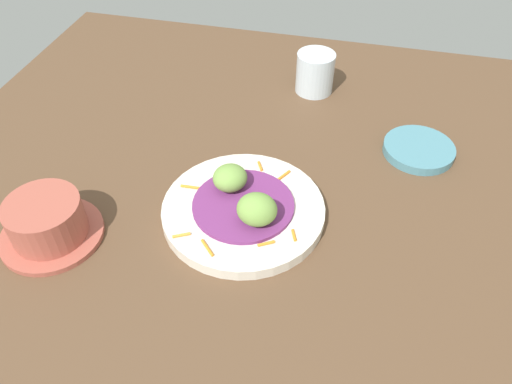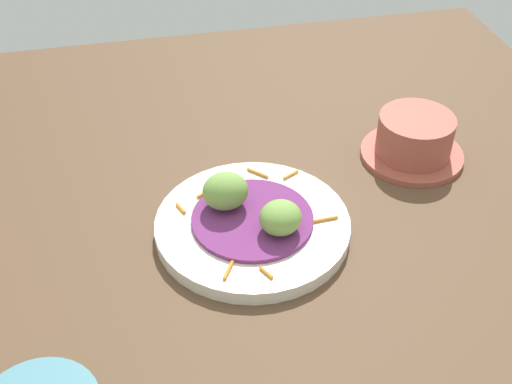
% 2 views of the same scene
% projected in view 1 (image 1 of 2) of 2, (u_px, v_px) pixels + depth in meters
% --- Properties ---
extents(table_surface, '(1.10, 1.10, 0.02)m').
position_uv_depth(table_surface, '(252.00, 215.00, 0.74)').
color(table_surface, brown).
rests_on(table_surface, ground).
extents(main_plate, '(0.23, 0.23, 0.02)m').
position_uv_depth(main_plate, '(243.00, 211.00, 0.72)').
color(main_plate, silver).
rests_on(main_plate, table_surface).
extents(cabbage_bed, '(0.14, 0.14, 0.01)m').
position_uv_depth(cabbage_bed, '(243.00, 205.00, 0.71)').
color(cabbage_bed, '#702D6B').
rests_on(cabbage_bed, main_plate).
extents(carrot_garnish, '(0.19, 0.20, 0.00)m').
position_uv_depth(carrot_garnish, '(239.00, 209.00, 0.71)').
color(carrot_garnish, orange).
rests_on(carrot_garnish, main_plate).
extents(guac_scoop_left, '(0.06, 0.05, 0.04)m').
position_uv_depth(guac_scoop_left, '(257.00, 209.00, 0.67)').
color(guac_scoop_left, '#759E47').
rests_on(guac_scoop_left, cabbage_bed).
extents(guac_scoop_center, '(0.07, 0.07, 0.04)m').
position_uv_depth(guac_scoop_center, '(230.00, 178.00, 0.72)').
color(guac_scoop_center, '#759E47').
rests_on(guac_scoop_center, cabbage_bed).
extents(side_plate_small, '(0.11, 0.11, 0.01)m').
position_uv_depth(side_plate_small, '(419.00, 149.00, 0.82)').
color(side_plate_small, teal).
rests_on(side_plate_small, table_surface).
extents(terracotta_bowl, '(0.14, 0.14, 0.06)m').
position_uv_depth(terracotta_bowl, '(47.00, 222.00, 0.68)').
color(terracotta_bowl, '#A85142').
rests_on(terracotta_bowl, table_surface).
extents(water_glass, '(0.07, 0.07, 0.08)m').
position_uv_depth(water_glass, '(315.00, 73.00, 0.94)').
color(water_glass, silver).
rests_on(water_glass, table_surface).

